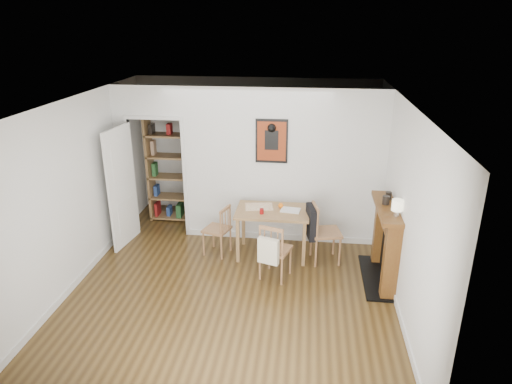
# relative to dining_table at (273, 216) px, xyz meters

# --- Properties ---
(ground) EXTENTS (5.20, 5.20, 0.00)m
(ground) POSITION_rel_dining_table_xyz_m (-0.48, -0.79, -0.69)
(ground) COLOR #4F3819
(ground) RESTS_ON ground
(room_shell) EXTENTS (5.20, 5.20, 5.20)m
(room_shell) POSITION_rel_dining_table_xyz_m (-0.38, 0.55, 0.61)
(room_shell) COLOR silver
(room_shell) RESTS_ON ground
(dining_table) EXTENTS (1.15, 0.73, 0.78)m
(dining_table) POSITION_rel_dining_table_xyz_m (0.00, 0.00, 0.00)
(dining_table) COLOR olive
(dining_table) RESTS_ON ground
(chair_left) EXTENTS (0.52, 0.52, 0.83)m
(chair_left) POSITION_rel_dining_table_xyz_m (-0.89, -0.06, -0.27)
(chair_left) COLOR #9B6B48
(chair_left) RESTS_ON ground
(chair_right) EXTENTS (0.62, 0.57, 0.96)m
(chair_right) POSITION_rel_dining_table_xyz_m (0.82, -0.10, -0.19)
(chair_right) COLOR #9B6B48
(chair_right) RESTS_ON ground
(chair_front) EXTENTS (0.56, 0.59, 0.89)m
(chair_front) POSITION_rel_dining_table_xyz_m (0.10, -0.69, -0.24)
(chair_front) COLOR #9B6B48
(chair_front) RESTS_ON ground
(bookshelf) EXTENTS (0.88, 0.35, 2.09)m
(bookshelf) POSITION_rel_dining_table_xyz_m (-1.97, 1.21, 0.35)
(bookshelf) COLOR olive
(bookshelf) RESTS_ON ground
(fireplace) EXTENTS (0.45, 1.25, 1.16)m
(fireplace) POSITION_rel_dining_table_xyz_m (1.68, -0.54, -0.07)
(fireplace) COLOR brown
(fireplace) RESTS_ON ground
(red_glass) EXTENTS (0.06, 0.06, 0.08)m
(red_glass) POSITION_rel_dining_table_xyz_m (-0.16, -0.16, 0.14)
(red_glass) COLOR maroon
(red_glass) RESTS_ON dining_table
(orange_fruit) EXTENTS (0.08, 0.08, 0.08)m
(orange_fruit) POSITION_rel_dining_table_xyz_m (0.12, 0.11, 0.13)
(orange_fruit) COLOR orange
(orange_fruit) RESTS_ON dining_table
(placemat) EXTENTS (0.48, 0.39, 0.00)m
(placemat) POSITION_rel_dining_table_xyz_m (-0.23, 0.11, 0.10)
(placemat) COLOR beige
(placemat) RESTS_ON dining_table
(notebook) EXTENTS (0.32, 0.25, 0.01)m
(notebook) POSITION_rel_dining_table_xyz_m (0.28, 0.02, 0.10)
(notebook) COLOR silver
(notebook) RESTS_ON dining_table
(mantel_lamp) EXTENTS (0.15, 0.15, 0.23)m
(mantel_lamp) POSITION_rel_dining_table_xyz_m (1.70, -0.89, 0.62)
(mantel_lamp) COLOR silver
(mantel_lamp) RESTS_ON fireplace
(ceramic_jar_a) EXTENTS (0.10, 0.10, 0.12)m
(ceramic_jar_a) POSITION_rel_dining_table_xyz_m (1.62, -0.48, 0.53)
(ceramic_jar_a) COLOR black
(ceramic_jar_a) RESTS_ON fireplace
(ceramic_jar_b) EXTENTS (0.09, 0.09, 0.11)m
(ceramic_jar_b) POSITION_rel_dining_table_xyz_m (1.69, -0.28, 0.53)
(ceramic_jar_b) COLOR black
(ceramic_jar_b) RESTS_ON fireplace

